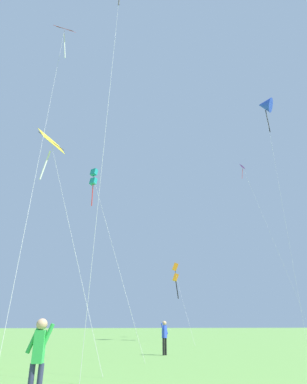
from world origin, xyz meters
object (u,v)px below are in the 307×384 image
kite_purple_streamer (247,180)px  kite_red_high (64,38)px  kite_teal_box (94,179)px  kite_yellow_diamond (50,149)px  kite_blue_delta (265,105)px  kite_orange_box (175,273)px  person_in_red_shirt (164,334)px  person_far_back (38,354)px

kite_purple_streamer → kite_red_high: bearing=-139.6°
kite_red_high → kite_teal_box: 11.48m
kite_yellow_diamond → kite_red_high: (-0.61, 3.32, 11.36)m
kite_blue_delta → kite_orange_box: (-10.99, 5.75, -20.84)m
kite_yellow_diamond → kite_blue_delta: kite_blue_delta is taller
kite_yellow_diamond → kite_purple_streamer: (24.91, 25.04, 11.27)m
kite_yellow_diamond → kite_orange_box: (12.47, 21.33, -3.20)m
kite_red_high → kite_orange_box: bearing=54.0°
kite_blue_delta → kite_red_high: kite_blue_delta is taller
kite_yellow_diamond → kite_purple_streamer: 37.08m
kite_yellow_diamond → person_in_red_shirt: bearing=27.8°
kite_orange_box → person_far_back: 32.37m
kite_teal_box → person_in_red_shirt: size_ratio=6.34×
kite_blue_delta → kite_teal_box: 29.54m
kite_purple_streamer → person_far_back: 45.80m
kite_teal_box → kite_purple_streamer: kite_purple_streamer is taller
kite_teal_box → person_in_red_shirt: 10.71m
kite_blue_delta → person_in_red_shirt: 33.71m
kite_red_high → person_in_red_shirt: (7.66, 0.41, -20.68)m
person_far_back → person_in_red_shirt: person_in_red_shirt is taller
person_far_back → person_in_red_shirt: size_ratio=0.95×
kite_red_high → kite_yellow_diamond: bearing=-79.6°
kite_red_high → kite_teal_box: size_ratio=2.07×
kite_purple_streamer → person_far_back: size_ratio=14.28×
kite_orange_box → kite_purple_streamer: bearing=16.6°
kite_blue_delta → kite_orange_box: size_ratio=2.74×
kite_yellow_diamond → person_in_red_shirt: kite_yellow_diamond is taller
person_far_back → person_in_red_shirt: bearing=65.8°
kite_purple_streamer → person_in_red_shirt: (-17.86, -21.32, -20.59)m
kite_yellow_diamond → kite_blue_delta: 33.23m
person_far_back → kite_orange_box: bearing=69.9°
kite_teal_box → kite_red_high: bearing=-163.9°
kite_yellow_diamond → kite_teal_box: (2.41, 4.19, 0.32)m
kite_purple_streamer → kite_orange_box: (-12.44, -3.71, -14.47)m
kite_red_high → kite_orange_box: size_ratio=2.22×
kite_red_high → kite_orange_box: kite_red_high is taller
kite_yellow_diamond → kite_purple_streamer: size_ratio=0.48×
kite_purple_streamer → person_in_red_shirt: size_ratio=13.57×
kite_yellow_diamond → kite_orange_box: size_ratio=1.09×
kite_teal_box → person_in_red_shirt: kite_teal_box is taller
kite_blue_delta → kite_red_high: 27.73m
kite_red_high → kite_purple_streamer: bearing=40.4°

